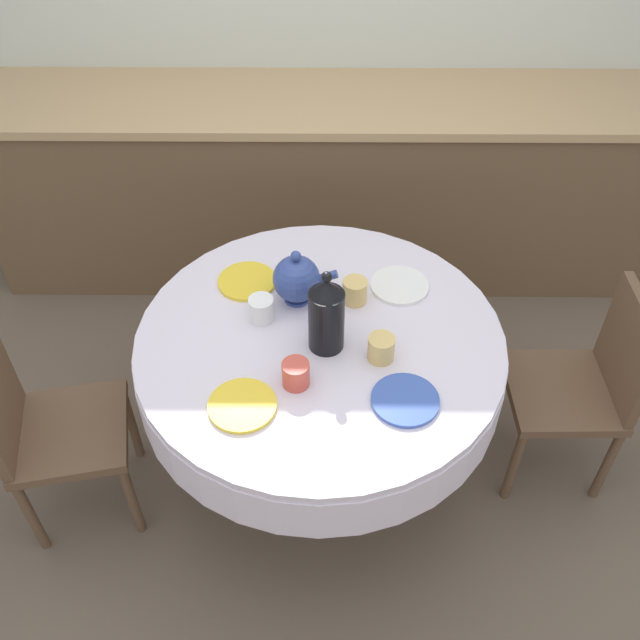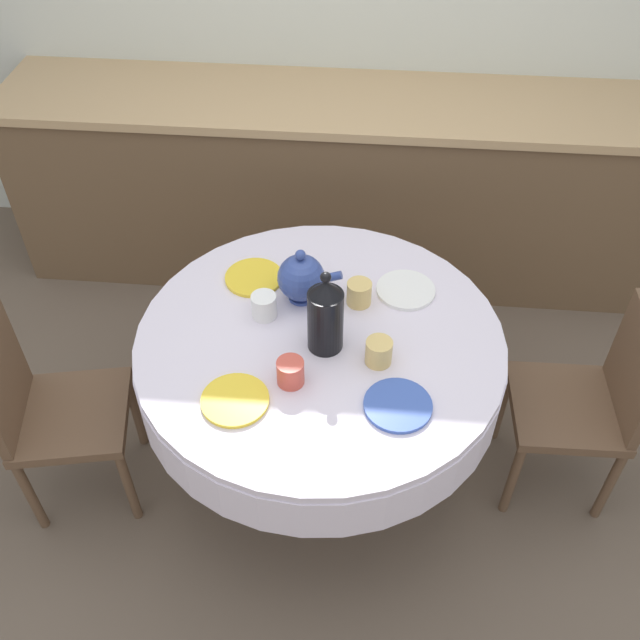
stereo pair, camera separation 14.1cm
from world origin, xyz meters
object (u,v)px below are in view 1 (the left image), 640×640
object	(u,v)px
chair_left	(585,382)
coffee_carafe	(326,315)
chair_right	(45,425)
teapot	(297,279)

from	to	relation	value
chair_left	coffee_carafe	xyz separation A→B (m)	(-0.96, -0.06, 0.39)
chair_left	coffee_carafe	size ratio (longest dim) A/B	2.65
chair_right	teapot	distance (m)	1.02
chair_right	teapot	size ratio (longest dim) A/B	3.65
chair_left	teapot	xyz separation A→B (m)	(-1.06, 0.17, 0.34)
coffee_carafe	teapot	size ratio (longest dim) A/B	1.37
coffee_carafe	teapot	world-z (taller)	coffee_carafe
chair_right	teapot	xyz separation A→B (m)	(0.88, 0.39, 0.34)
teapot	coffee_carafe	bearing A→B (deg)	-65.47
chair_right	teapot	bearing A→B (deg)	102.28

